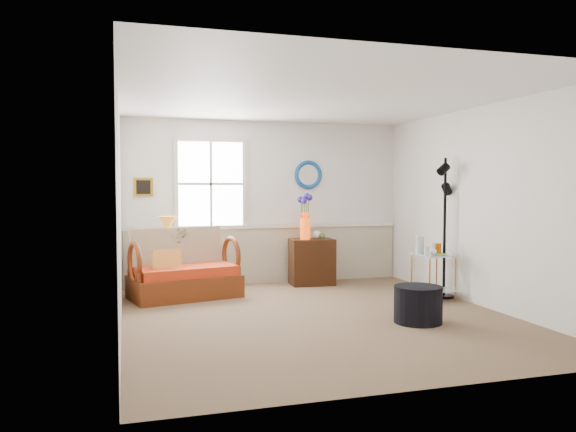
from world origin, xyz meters
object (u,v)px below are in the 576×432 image
object	(u,v)px
lamp_stand	(168,272)
floor_lamp	(445,228)
side_table	(433,277)
cabinet	(312,262)
ottoman	(418,304)
loveseat	(185,264)

from	to	relation	value
lamp_stand	floor_lamp	xyz separation A→B (m)	(3.69, -1.42, 0.67)
lamp_stand	side_table	xyz separation A→B (m)	(3.48, -1.50, 0.00)
lamp_stand	cabinet	bearing A→B (deg)	2.16
ottoman	cabinet	bearing A→B (deg)	97.56
loveseat	cabinet	size ratio (longest dim) A/B	2.02
loveseat	ottoman	size ratio (longest dim) A/B	2.68
lamp_stand	ottoman	xyz separation A→B (m)	(2.61, -2.63, -0.10)
side_table	floor_lamp	distance (m)	0.70
lamp_stand	ottoman	distance (m)	3.71
lamp_stand	floor_lamp	bearing A→B (deg)	-21.00
cabinet	ottoman	size ratio (longest dim) A/B	1.33
cabinet	side_table	xyz separation A→B (m)	(1.23, -1.59, -0.05)
cabinet	floor_lamp	bearing A→B (deg)	-42.10
loveseat	side_table	size ratio (longest dim) A/B	2.33
lamp_stand	cabinet	xyz separation A→B (m)	(2.25, 0.08, 0.05)
lamp_stand	side_table	bearing A→B (deg)	-23.38
cabinet	side_table	world-z (taller)	cabinet
lamp_stand	loveseat	bearing A→B (deg)	-64.18
cabinet	floor_lamp	size ratio (longest dim) A/B	0.37
ottoman	side_table	bearing A→B (deg)	52.41
loveseat	floor_lamp	xyz separation A→B (m)	(3.50, -1.02, 0.50)
lamp_stand	floor_lamp	size ratio (longest dim) A/B	0.32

